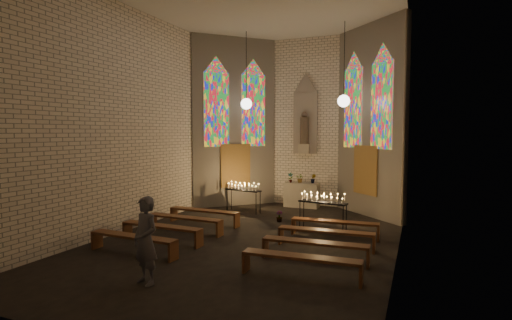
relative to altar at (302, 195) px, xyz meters
The scene contains 18 objects.
floor 5.47m from the altar, 90.00° to the right, with size 12.00×12.00×0.00m, color black.
room 3.83m from the altar, 90.00° to the right, with size 8.22×12.43×7.00m.
altar is the anchor object (origin of this frame).
flower_vase_left 0.85m from the altar, behind, with size 0.22×0.15×0.42m, color #4C723F.
flower_vase_center 0.69m from the altar, 142.85° to the left, with size 0.33×0.29×0.37m, color #4C723F.
flower_vase_right 0.84m from the altar, ahead, with size 0.21×0.17×0.38m, color #4C723F.
aisle_flower_pot 2.98m from the altar, 89.21° to the right, with size 0.21×0.21×0.38m, color #4C723F.
votive_stand_left 2.63m from the altar, 134.16° to the right, with size 1.52×0.65×1.09m.
votive_stand_right 3.96m from the altar, 64.65° to the right, with size 1.58×0.62×1.13m.
pew_left_0 4.77m from the altar, 117.40° to the right, with size 2.55×0.47×0.49m.
pew_right_0 4.77m from the altar, 62.60° to the right, with size 2.55×0.47×0.49m.
pew_left_1 5.86m from the altar, 111.99° to the right, with size 2.55×0.47×0.49m.
pew_right_1 5.86m from the altar, 68.01° to the right, with size 2.55×0.47×0.49m.
pew_left_2 6.99m from the altar, 108.30° to the right, with size 2.55×0.47×0.49m.
pew_right_2 6.99m from the altar, 71.70° to the right, with size 2.55×0.47×0.49m.
pew_left_3 8.13m from the altar, 105.65° to the right, with size 2.55×0.47×0.49m.
pew_right_3 8.13m from the altar, 74.35° to the right, with size 2.55×0.47×0.49m.
visitor 9.35m from the altar, 93.95° to the right, with size 0.65×0.43×1.79m, color #4E4D57.
Camera 1 is at (4.45, -10.37, 3.09)m, focal length 28.00 mm.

